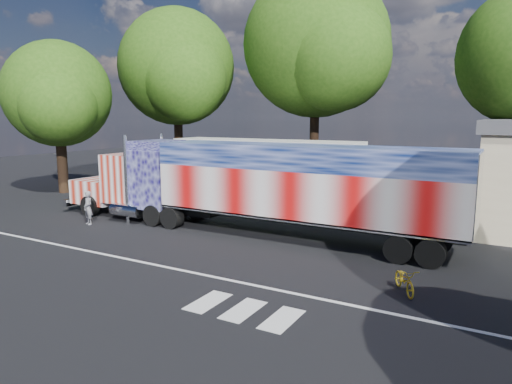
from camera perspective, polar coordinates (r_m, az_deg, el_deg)
The scene contains 9 objects.
ground at distance 18.96m, azimuth -4.50°, elevation -6.96°, with size 100.00×100.00×0.00m, color black.
lane_markings at distance 15.10m, azimuth -7.14°, elevation -11.32°, with size 30.00×2.67×0.01m.
semi_truck at distance 20.79m, azimuth -0.66°, elevation 0.98°, with size 20.87×3.30×4.45m.
coach_bus at distance 30.60m, azimuth 1.04°, elevation 3.09°, with size 13.14×3.06×3.82m.
woman at distance 24.23m, azimuth -20.24°, elevation -1.88°, with size 0.61×0.40×1.68m, color slate.
bicycle at distance 14.89m, azimuth 18.09°, elevation -10.40°, with size 0.53×1.53×0.80m, color gold.
tree_n_mid at distance 36.27m, azimuth 7.76°, elevation 17.77°, with size 11.53×10.98×16.24m.
tree_nw_a at distance 38.83m, azimuth -9.75°, elevation 15.06°, with size 9.82×9.35×14.01m.
tree_w_a at distance 34.83m, azimuth -23.50°, elevation 11.09°, with size 7.59×7.23×10.50m.
Camera 1 is at (10.21, -15.07, 5.31)m, focal length 32.00 mm.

